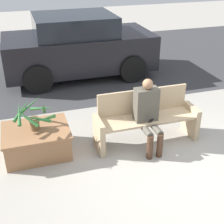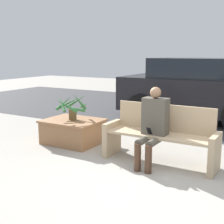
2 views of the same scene
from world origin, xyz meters
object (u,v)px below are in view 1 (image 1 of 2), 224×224
at_px(person_seated, 148,112).
at_px(planter_box, 37,140).
at_px(bench, 146,118).
at_px(potted_plant, 33,115).
at_px(parked_car, 78,46).

distance_m(person_seated, planter_box, 1.91).
relative_size(bench, potted_plant, 2.60).
bearing_deg(person_seated, bench, 73.82).
height_order(person_seated, potted_plant, person_seated).
bearing_deg(potted_plant, bench, -4.73).
bearing_deg(bench, potted_plant, 175.27).
xyz_separation_m(planter_box, potted_plant, (-0.00, -0.00, 0.47)).
xyz_separation_m(bench, parked_car, (-0.45, 3.56, 0.35)).
relative_size(bench, planter_box, 1.69).
xyz_separation_m(potted_plant, parked_car, (1.44, 3.41, 0.07)).
relative_size(planter_box, potted_plant, 1.54).
height_order(planter_box, parked_car, parked_car).
height_order(bench, person_seated, person_seated).
bearing_deg(parked_car, potted_plant, -112.98).
height_order(person_seated, parked_car, parked_car).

